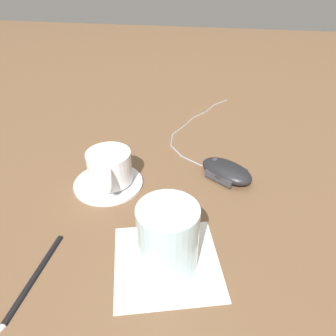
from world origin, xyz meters
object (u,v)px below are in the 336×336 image
computer_mouse (226,171)px  pen (33,277)px  coffee_cup (110,167)px  drinking_glass (168,238)px  saucer (108,182)px

computer_mouse → pen: (-0.25, -0.28, -0.01)m
coffee_cup → drinking_glass: (0.13, -0.17, 0.01)m
coffee_cup → computer_mouse: size_ratio=0.88×
coffee_cup → drinking_glass: size_ratio=1.06×
drinking_glass → pen: bearing=-162.9°
computer_mouse → pen: size_ratio=0.78×
saucer → pen: (-0.04, -0.22, -0.00)m
saucer → computer_mouse: (0.22, 0.06, 0.01)m
coffee_cup → pen: bearing=-100.7°
coffee_cup → computer_mouse: (0.21, 0.06, -0.02)m
computer_mouse → drinking_glass: bearing=-109.3°
saucer → computer_mouse: computer_mouse is taller
saucer → drinking_glass: bearing=-49.7°
drinking_glass → pen: 0.19m
drinking_glass → pen: (-0.18, -0.05, -0.05)m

